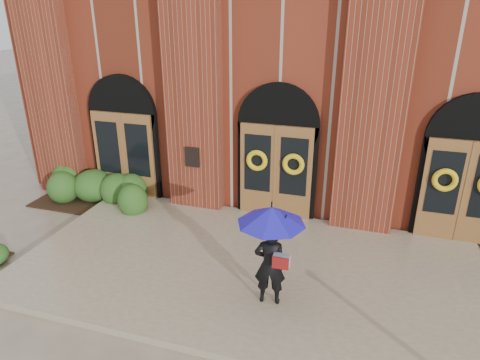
% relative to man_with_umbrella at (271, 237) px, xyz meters
% --- Properties ---
extents(ground, '(90.00, 90.00, 0.00)m').
position_rel_man_with_umbrella_xyz_m(ground, '(-0.74, 0.91, -1.55)').
color(ground, gray).
rests_on(ground, ground).
extents(landing, '(10.00, 5.30, 0.15)m').
position_rel_man_with_umbrella_xyz_m(landing, '(-0.74, 1.06, -1.48)').
color(landing, tan).
rests_on(landing, ground).
extents(church_building, '(16.20, 12.53, 7.00)m').
position_rel_man_with_umbrella_xyz_m(church_building, '(-0.74, 9.70, 1.95)').
color(church_building, maroon).
rests_on(church_building, ground).
extents(man_with_umbrella, '(1.44, 1.44, 2.01)m').
position_rel_man_with_umbrella_xyz_m(man_with_umbrella, '(0.00, 0.00, 0.00)').
color(man_with_umbrella, black).
rests_on(man_with_umbrella, landing).
extents(hedge_wall_left, '(3.42, 1.37, 0.88)m').
position_rel_man_with_umbrella_xyz_m(hedge_wall_left, '(-5.94, 3.03, -1.11)').
color(hedge_wall_left, '#29501A').
rests_on(hedge_wall_left, ground).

